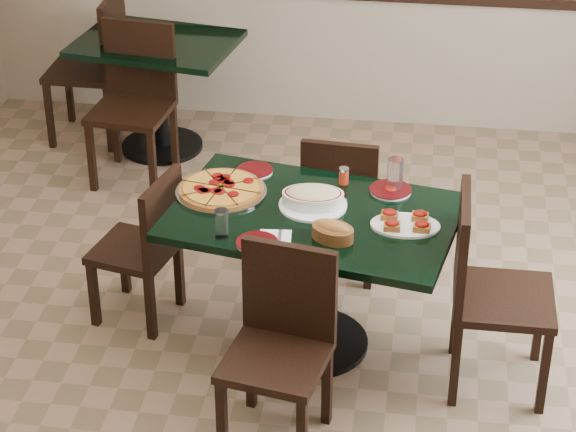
# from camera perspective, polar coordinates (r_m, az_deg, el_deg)

# --- Properties ---
(floor) EXTENTS (5.50, 5.50, 0.00)m
(floor) POSITION_cam_1_polar(r_m,az_deg,el_deg) (5.45, 0.78, -7.51)
(floor) COLOR #82634B
(floor) RESTS_ON ground
(room_shell) EXTENTS (5.50, 5.50, 5.50)m
(room_shell) POSITION_cam_1_polar(r_m,az_deg,el_deg) (6.40, 12.16, 9.80)
(room_shell) COLOR silver
(room_shell) RESTS_ON floor
(main_table) EXTENTS (1.43, 1.06, 0.75)m
(main_table) POSITION_cam_1_polar(r_m,az_deg,el_deg) (5.26, 1.26, -1.57)
(main_table) COLOR black
(main_table) RESTS_ON floor
(back_table) EXTENTS (1.08, 0.86, 0.75)m
(back_table) POSITION_cam_1_polar(r_m,az_deg,el_deg) (7.23, -6.63, 7.19)
(back_table) COLOR black
(back_table) RESTS_ON floor
(chair_far) EXTENTS (0.42, 0.42, 0.84)m
(chair_far) POSITION_cam_1_polar(r_m,az_deg,el_deg) (5.85, 2.74, 0.84)
(chair_far) COLOR black
(chair_far) RESTS_ON floor
(chair_near) EXTENTS (0.49, 0.49, 0.89)m
(chair_near) POSITION_cam_1_polar(r_m,az_deg,el_deg) (4.79, -0.33, -6.12)
(chair_near) COLOR black
(chair_near) RESTS_ON floor
(chair_right) EXTENTS (0.45, 0.45, 0.97)m
(chair_right) POSITION_cam_1_polar(r_m,az_deg,el_deg) (5.12, 9.96, -3.35)
(chair_right) COLOR black
(chair_right) RESTS_ON floor
(chair_left) EXTENTS (0.45, 0.45, 0.81)m
(chair_left) POSITION_cam_1_polar(r_m,az_deg,el_deg) (5.56, -7.19, -1.33)
(chair_left) COLOR black
(chair_left) RESTS_ON floor
(back_chair_near) EXTENTS (0.50, 0.50, 0.97)m
(back_chair_near) POSITION_cam_1_polar(r_m,az_deg,el_deg) (6.92, -7.76, 6.21)
(back_chair_near) COLOR black
(back_chair_near) RESTS_ON floor
(back_chair_left) EXTENTS (0.47, 0.47, 0.99)m
(back_chair_left) POSITION_cam_1_polar(r_m,az_deg,el_deg) (7.42, -9.63, 7.86)
(back_chair_left) COLOR black
(back_chair_left) RESTS_ON floor
(pepperoni_pizza) EXTENTS (0.44, 0.44, 0.04)m
(pepperoni_pizza) POSITION_cam_1_polar(r_m,az_deg,el_deg) (5.33, -3.42, 1.35)
(pepperoni_pizza) COLOR #B9B8BF
(pepperoni_pizza) RESTS_ON main_table
(lasagna_casserole) EXTENTS (0.32, 0.32, 0.09)m
(lasagna_casserole) POSITION_cam_1_polar(r_m,az_deg,el_deg) (5.20, 1.28, 0.94)
(lasagna_casserole) COLOR white
(lasagna_casserole) RESTS_ON main_table
(bread_basket) EXTENTS (0.23, 0.20, 0.09)m
(bread_basket) POSITION_cam_1_polar(r_m,az_deg,el_deg) (4.95, 2.29, -0.78)
(bread_basket) COLOR brown
(bread_basket) RESTS_ON main_table
(bruschetta_platter) EXTENTS (0.32, 0.23, 0.05)m
(bruschetta_platter) POSITION_cam_1_polar(r_m,az_deg,el_deg) (5.07, 5.98, -0.33)
(bruschetta_platter) COLOR white
(bruschetta_platter) RESTS_ON main_table
(side_plate_near) EXTENTS (0.19, 0.19, 0.02)m
(side_plate_near) POSITION_cam_1_polar(r_m,az_deg,el_deg) (4.93, -1.58, -1.37)
(side_plate_near) COLOR white
(side_plate_near) RESTS_ON main_table
(side_plate_far_r) EXTENTS (0.20, 0.20, 0.03)m
(side_plate_far_r) POSITION_cam_1_polar(r_m,az_deg,el_deg) (5.36, 5.23, 1.33)
(side_plate_far_r) COLOR white
(side_plate_far_r) RESTS_ON main_table
(side_plate_far_l) EXTENTS (0.18, 0.18, 0.02)m
(side_plate_far_l) POSITION_cam_1_polar(r_m,az_deg,el_deg) (5.51, -1.69, 2.32)
(side_plate_far_l) COLOR white
(side_plate_far_l) RESTS_ON main_table
(napkin_setting) EXTENTS (0.15, 0.15, 0.01)m
(napkin_setting) POSITION_cam_1_polar(r_m,az_deg,el_deg) (4.97, -0.64, -1.13)
(napkin_setting) COLOR white
(napkin_setting) RESTS_ON main_table
(water_glass_a) EXTENTS (0.08, 0.08, 0.16)m
(water_glass_a) POSITION_cam_1_polar(r_m,az_deg,el_deg) (5.34, 5.46, 2.11)
(water_glass_a) COLOR silver
(water_glass_a) RESTS_ON main_table
(water_glass_b) EXTENTS (0.06, 0.06, 0.13)m
(water_glass_b) POSITION_cam_1_polar(r_m,az_deg,el_deg) (4.96, -3.39, -0.38)
(water_glass_b) COLOR silver
(water_glass_b) RESTS_ON main_table
(pepper_shaker) EXTENTS (0.05, 0.05, 0.08)m
(pepper_shaker) POSITION_cam_1_polar(r_m,az_deg,el_deg) (5.39, 2.85, 2.06)
(pepper_shaker) COLOR #BC3214
(pepper_shaker) RESTS_ON main_table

